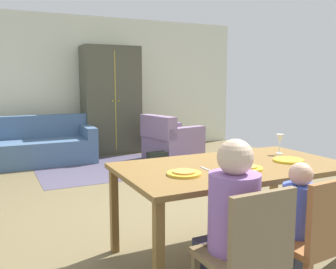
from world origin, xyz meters
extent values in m
cube|color=brown|center=(0.00, 0.49, -0.01)|extent=(6.80, 6.19, 0.02)
cube|color=beige|center=(0.00, 3.64, 1.35)|extent=(6.80, 0.10, 2.70)
cube|color=brown|center=(0.00, -1.45, 0.74)|extent=(1.83, 1.02, 0.04)
cube|color=brown|center=(-0.86, -1.90, 0.36)|extent=(0.06, 0.06, 0.72)
cube|color=brown|center=(-0.86, -1.00, 0.36)|extent=(0.06, 0.06, 0.72)
cube|color=brown|center=(0.85, -1.00, 0.36)|extent=(0.06, 0.06, 0.72)
cylinder|color=yellow|center=(-0.51, -1.57, 0.77)|extent=(0.25, 0.25, 0.02)
cylinder|color=gold|center=(-0.51, -1.57, 0.78)|extent=(0.17, 0.17, 0.01)
cylinder|color=yellow|center=(0.00, -1.63, 0.77)|extent=(0.25, 0.25, 0.02)
cylinder|color=gold|center=(0.00, -1.63, 0.78)|extent=(0.17, 0.17, 0.01)
cylinder|color=yellow|center=(0.50, -1.55, 0.77)|extent=(0.25, 0.25, 0.02)
cylinder|color=silver|center=(0.66, -1.27, 0.76)|extent=(0.06, 0.06, 0.01)
cylinder|color=silver|center=(0.66, -1.27, 0.81)|extent=(0.01, 0.01, 0.09)
cone|color=silver|center=(0.66, -1.27, 0.90)|extent=(0.07, 0.07, 0.09)
cube|color=silver|center=(-0.28, -1.50, 0.76)|extent=(0.02, 0.15, 0.01)
cube|color=silver|center=(0.16, -1.35, 0.76)|extent=(0.05, 0.17, 0.01)
cube|color=olive|center=(-0.51, -2.24, 0.43)|extent=(0.43, 0.43, 0.04)
cube|color=olive|center=(-0.50, -2.43, 0.66)|extent=(0.42, 0.05, 0.42)
cylinder|color=#9366B0|center=(-0.51, -2.18, 0.68)|extent=(0.30, 0.30, 0.46)
sphere|color=beige|center=(-0.51, -2.18, 1.00)|extent=(0.21, 0.21, 0.21)
cube|color=#975F2F|center=(0.00, -2.24, 0.43)|extent=(0.45, 0.45, 0.04)
cube|color=#975F2F|center=(0.01, -2.43, 0.66)|extent=(0.42, 0.07, 0.42)
cube|color=#975F2F|center=(0.16, -2.05, 0.21)|extent=(0.04, 0.04, 0.41)
cube|color=#975F2F|center=(-0.20, -2.08, 0.21)|extent=(0.04, 0.04, 0.41)
cube|color=#393C46|center=(-0.01, -2.12, 0.23)|extent=(0.21, 0.26, 0.45)
cylinder|color=#4159C0|center=(0.00, -2.18, 0.62)|extent=(0.22, 0.22, 0.33)
sphere|color=beige|center=(0.00, -2.18, 0.85)|extent=(0.15, 0.15, 0.15)
cube|color=#4A4458|center=(0.13, 1.98, 0.00)|extent=(2.60, 1.80, 0.01)
cube|color=#456284|center=(-1.03, 2.78, 0.21)|extent=(1.90, 0.84, 0.42)
cube|color=#456284|center=(-1.03, 3.12, 0.62)|extent=(1.90, 0.20, 0.40)
cube|color=#456284|center=(-0.17, 2.78, 0.52)|extent=(0.18, 0.84, 0.20)
cube|color=gray|center=(1.27, 2.18, 0.21)|extent=(1.00, 1.01, 0.42)
cube|color=gray|center=(0.94, 2.11, 0.62)|extent=(0.37, 0.87, 0.40)
cube|color=gray|center=(1.34, 1.85, 0.52)|extent=(0.86, 0.35, 0.20)
cube|color=gray|center=(1.20, 2.51, 0.52)|extent=(0.86, 0.35, 0.20)
cube|color=#464635|center=(0.43, 3.25, 1.05)|extent=(1.10, 0.56, 2.10)
cube|color=#AD9A31|center=(0.43, 2.96, 1.05)|extent=(0.02, 0.01, 1.89)
sphere|color=#AD9A31|center=(0.37, 2.96, 1.05)|extent=(0.04, 0.04, 0.04)
sphere|color=#AD9A31|center=(0.49, 2.96, 1.05)|extent=(0.04, 0.04, 0.04)
cube|color=black|center=(0.72, 1.68, 0.13)|extent=(0.32, 0.16, 0.26)
camera|label=1|loc=(-1.75, -3.87, 1.43)|focal=39.73mm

